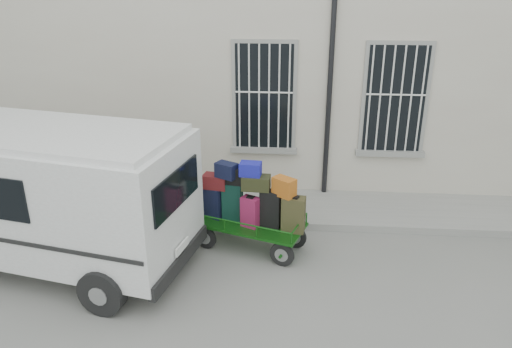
{
  "coord_description": "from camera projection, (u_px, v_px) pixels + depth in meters",
  "views": [
    {
      "loc": [
        0.24,
        -7.29,
        4.71
      ],
      "look_at": [
        -0.41,
        1.0,
        1.31
      ],
      "focal_mm": 35.0,
      "sensor_mm": 36.0,
      "label": 1
    }
  ],
  "objects": [
    {
      "name": "ground",
      "position": [
        276.0,
        267.0,
        8.53
      ],
      "size": [
        80.0,
        80.0,
        0.0
      ],
      "primitive_type": "plane",
      "color": "slate",
      "rests_on": "ground"
    },
    {
      "name": "van",
      "position": [
        45.0,
        189.0,
        8.16
      ],
      "size": [
        5.12,
        2.96,
        2.43
      ],
      "rotation": [
        0.0,
        0.0,
        -0.21
      ],
      "color": "silver",
      "rests_on": "ground"
    },
    {
      "name": "sidewalk",
      "position": [
        280.0,
        207.0,
        10.53
      ],
      "size": [
        24.0,
        1.7,
        0.15
      ],
      "primitive_type": "cube",
      "color": "gray",
      "rests_on": "ground"
    },
    {
      "name": "luggage_cart",
      "position": [
        250.0,
        205.0,
        8.83
      ],
      "size": [
        2.3,
        1.45,
        1.66
      ],
      "rotation": [
        0.0,
        0.0,
        -0.33
      ],
      "color": "black",
      "rests_on": "ground"
    },
    {
      "name": "building",
      "position": [
        287.0,
        44.0,
        12.47
      ],
      "size": [
        24.0,
        5.15,
        6.0
      ],
      "color": "#BDB1A1",
      "rests_on": "ground"
    }
  ]
}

